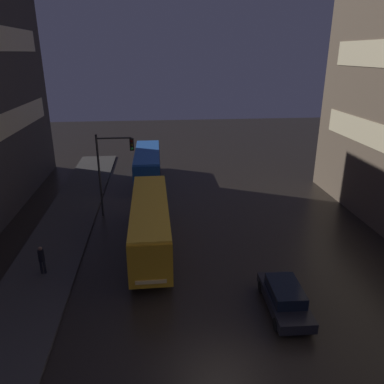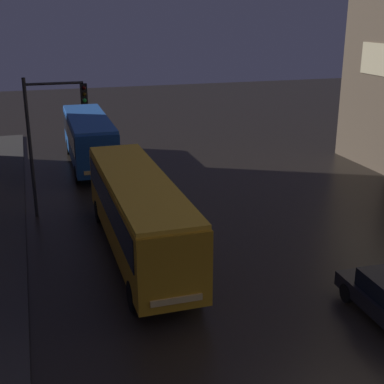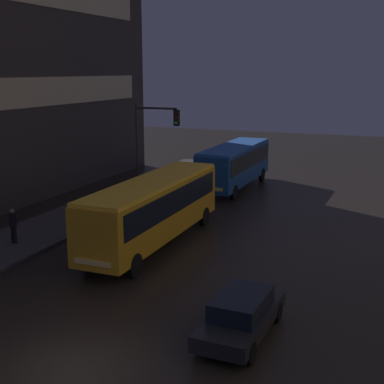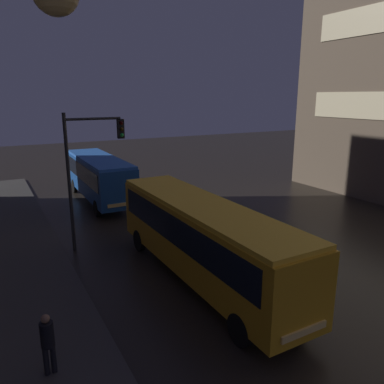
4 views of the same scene
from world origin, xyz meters
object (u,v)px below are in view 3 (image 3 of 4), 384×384
(pedestrian_near, at_px, (13,223))
(traffic_light_main, at_px, (151,140))
(bus_near, at_px, (154,205))
(bus_far, at_px, (235,162))
(car_taxi, at_px, (241,314))

(pedestrian_near, xyz_separation_m, traffic_light_main, (3.25, 8.22, 3.14))
(bus_near, height_order, traffic_light_main, traffic_light_main)
(bus_near, distance_m, pedestrian_near, 6.73)
(bus_far, xyz_separation_m, pedestrian_near, (-5.80, -16.15, -0.76))
(bus_far, bearing_deg, traffic_light_main, 72.71)
(bus_near, bearing_deg, pedestrian_near, 23.76)
(car_taxi, height_order, traffic_light_main, traffic_light_main)
(bus_far, height_order, traffic_light_main, traffic_light_main)
(bus_far, height_order, pedestrian_near, bus_far)
(car_taxi, bearing_deg, pedestrian_near, -16.94)
(bus_near, xyz_separation_m, traffic_light_main, (-2.86, 5.51, 2.31))
(car_taxi, relative_size, pedestrian_near, 2.58)
(car_taxi, distance_m, pedestrian_near, 13.35)
(car_taxi, xyz_separation_m, pedestrian_near, (-12.62, 4.34, 0.42))
(bus_near, xyz_separation_m, pedestrian_near, (-6.10, -2.71, -0.83))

